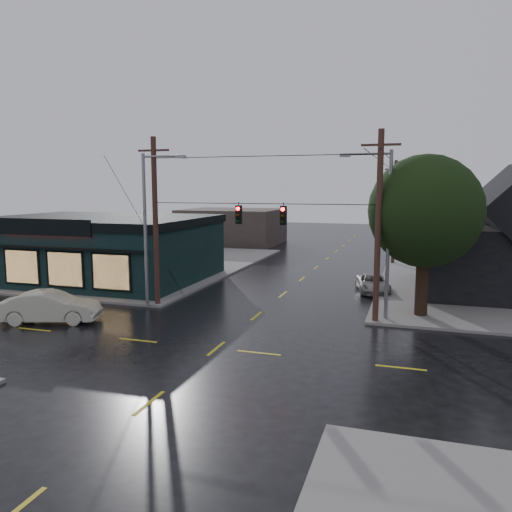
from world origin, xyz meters
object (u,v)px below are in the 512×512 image
(corner_tree, at_px, (425,212))
(utility_pole_nw, at_px, (158,306))
(utility_pole_ne, at_px, (375,323))
(sedan_cream, at_px, (50,307))
(suv_silver, at_px, (373,283))

(corner_tree, height_order, utility_pole_nw, corner_tree)
(corner_tree, xyz_separation_m, utility_pole_nw, (-15.32, -2.03, -5.89))
(utility_pole_nw, relative_size, utility_pole_ne, 1.00)
(corner_tree, bearing_deg, sedan_cream, -159.41)
(sedan_cream, bearing_deg, corner_tree, -89.16)
(corner_tree, height_order, sedan_cream, corner_tree)
(utility_pole_ne, distance_m, suv_silver, 8.20)
(utility_pole_nw, relative_size, suv_silver, 2.35)
(utility_pole_ne, bearing_deg, suv_silver, 95.44)
(utility_pole_nw, bearing_deg, sedan_cream, -125.58)
(utility_pole_nw, xyz_separation_m, suv_silver, (12.22, 8.14, 0.60))
(corner_tree, relative_size, utility_pole_nw, 0.87)
(suv_silver, bearing_deg, corner_tree, -75.64)
(corner_tree, xyz_separation_m, suv_silver, (-3.10, 6.11, -5.29))
(corner_tree, relative_size, suv_silver, 2.05)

